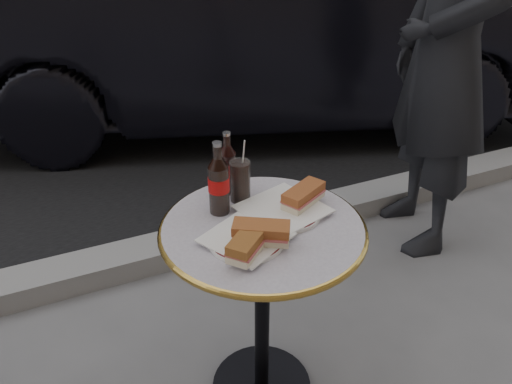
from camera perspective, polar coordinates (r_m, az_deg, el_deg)
name	(u,v)px	position (r m, az deg, el deg)	size (l,w,h in m)	color
asphalt_road	(82,57)	(6.33, -19.31, 14.41)	(40.00, 8.00, 0.00)	black
curb	(188,246)	(2.57, -7.82, -6.08)	(40.00, 0.20, 0.12)	gray
bistro_table	(262,316)	(1.72, 0.70, -13.97)	(0.62, 0.62, 0.73)	#BAB2C4
plate_left	(246,239)	(1.42, -1.12, -5.44)	(0.22, 0.22, 0.01)	white
plate_right	(283,211)	(1.54, 3.07, -2.17)	(0.24, 0.24, 0.01)	white
sandwich_left_a	(249,244)	(1.34, -0.86, -5.94)	(0.15, 0.07, 0.05)	brown
sandwich_left_b	(261,233)	(1.38, 0.58, -4.76)	(0.16, 0.07, 0.05)	#9A5127
sandwich_right	(303,196)	(1.56, 5.44, -0.50)	(0.15, 0.07, 0.05)	#974D26
cola_bottle_left	(219,178)	(1.49, -4.31, 1.60)	(0.07, 0.07, 0.24)	black
cola_bottle_right	(227,163)	(1.60, -3.28, 3.35)	(0.06, 0.06, 0.21)	black
cola_glass	(240,181)	(1.58, -1.84, 1.27)	(0.07, 0.07, 0.14)	black
parked_car	(256,25)	(3.95, -0.03, 18.57)	(4.63, 1.61, 1.52)	black
pedestrian	(447,54)	(2.47, 21.04, 14.51)	(0.71, 0.46, 1.94)	black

